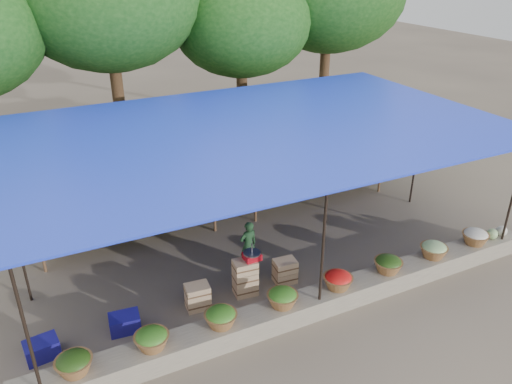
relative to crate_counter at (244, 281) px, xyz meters
name	(u,v)px	position (x,y,z in m)	size (l,w,h in m)	color
ground	(251,243)	(0.96, 1.66, -0.31)	(60.00, 60.00, 0.00)	brown
stone_curb	(315,303)	(0.96, -1.09, -0.11)	(10.60, 0.55, 0.40)	#655C50
stall_canopy	(249,134)	(0.96, 1.73, 2.36)	(10.80, 6.60, 2.82)	black
produce_baskets	(311,289)	(0.86, -1.09, 0.25)	(8.98, 0.58, 0.34)	brown
netting_backdrop	(202,150)	(0.96, 4.81, 0.94)	(10.60, 0.06, 2.50)	#194721
tree_row	(177,6)	(1.47, 7.75, 4.39)	(16.51, 5.50, 7.12)	#391E14
fruit_table_left	(129,218)	(-1.53, 3.02, 0.30)	(4.21, 0.95, 0.93)	#4D391E
fruit_table_right	(313,179)	(3.47, 3.02, 0.30)	(4.21, 0.95, 0.93)	#4D391E
crate_counter	(244,281)	(0.00, 0.00, 0.00)	(2.38, 0.38, 0.77)	tan
weighing_scale	(252,255)	(0.18, 0.00, 0.54)	(0.34, 0.34, 0.36)	#B60E1C
vendor_seated	(248,245)	(0.48, 0.81, 0.24)	(0.40, 0.26, 1.11)	#1A3B1F
customer_left	(107,195)	(-1.82, 3.91, 0.57)	(0.85, 0.66, 1.75)	slate
customer_mid	(230,176)	(1.33, 3.73, 0.51)	(1.06, 0.61, 1.63)	slate
customer_right	(344,151)	(5.00, 3.79, 0.55)	(1.01, 0.42, 1.73)	slate
blue_crate_front	(125,323)	(-2.37, -0.01, -0.15)	(0.53, 0.38, 0.32)	navy
blue_crate_back	(42,349)	(-3.77, -0.05, -0.15)	(0.54, 0.39, 0.32)	navy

